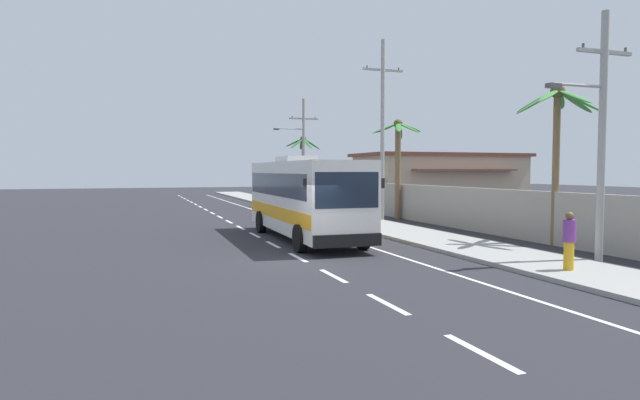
% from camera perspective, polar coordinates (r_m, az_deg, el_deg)
% --- Properties ---
extents(ground_plane, '(160.00, 160.00, 0.00)m').
position_cam_1_polar(ground_plane, '(18.16, -1.85, -6.37)').
color(ground_plane, '#28282D').
extents(sidewalk_kerb, '(3.20, 90.00, 0.14)m').
position_cam_1_polar(sidewalk_kerb, '(29.84, 4.82, -2.50)').
color(sidewalk_kerb, '#999993').
rests_on(sidewalk_kerb, ground).
extents(lane_markings, '(3.55, 71.00, 0.01)m').
position_cam_1_polar(lane_markings, '(32.75, -6.25, -2.12)').
color(lane_markings, white).
rests_on(lane_markings, ground).
extents(boundary_wall, '(0.24, 60.00, 2.15)m').
position_cam_1_polar(boundary_wall, '(35.00, 7.81, -0.03)').
color(boundary_wall, '#9E998E').
rests_on(boundary_wall, ground).
extents(coach_bus_foreground, '(3.08, 10.58, 3.65)m').
position_cam_1_polar(coach_bus_foreground, '(23.45, -1.73, 0.45)').
color(coach_bus_foreground, silver).
rests_on(coach_bus_foreground, ground).
extents(motorcycle_beside_bus, '(0.56, 1.96, 1.64)m').
position_cam_1_polar(motorcycle_beside_bus, '(32.26, -1.90, -1.00)').
color(motorcycle_beside_bus, black).
rests_on(motorcycle_beside_bus, ground).
extents(pedestrian_near_kerb, '(0.36, 0.36, 1.68)m').
position_cam_1_polar(pedestrian_near_kerb, '(17.05, 24.87, -3.82)').
color(pedestrian_near_kerb, gold).
rests_on(pedestrian_near_kerb, sidewalk_kerb).
extents(utility_pole_nearest, '(3.31, 0.24, 8.04)m').
position_cam_1_polar(utility_pole_nearest, '(19.48, 27.53, 6.59)').
color(utility_pole_nearest, '#9E9E99').
rests_on(utility_pole_nearest, ground).
extents(utility_pole_mid, '(2.51, 0.24, 10.50)m').
position_cam_1_polar(utility_pole_mid, '(31.60, 6.64, 7.59)').
color(utility_pole_mid, '#9E9E99').
rests_on(utility_pole_mid, ground).
extents(utility_pole_far, '(3.86, 0.24, 8.99)m').
position_cam_1_polar(utility_pole_far, '(45.47, -1.85, 5.41)').
color(utility_pole_far, '#9E9E99').
rests_on(utility_pole_far, ground).
extents(palm_nearest, '(3.49, 3.59, 6.41)m').
position_cam_1_polar(palm_nearest, '(23.48, 23.82, 7.25)').
color(palm_nearest, brown).
rests_on(palm_nearest, ground).
extents(palm_second, '(3.30, 3.49, 6.16)m').
position_cam_1_polar(palm_second, '(49.51, -1.81, 4.70)').
color(palm_second, brown).
rests_on(palm_second, ground).
extents(palm_third, '(3.52, 3.39, 6.15)m').
position_cam_1_polar(palm_third, '(33.69, 8.24, 5.15)').
color(palm_third, brown).
rests_on(palm_third, ground).
extents(roadside_building, '(12.58, 7.16, 4.28)m').
position_cam_1_polar(roadside_building, '(42.43, 12.52, 1.94)').
color(roadside_building, tan).
rests_on(roadside_building, ground).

